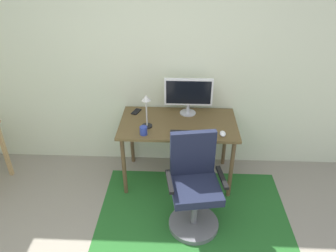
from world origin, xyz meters
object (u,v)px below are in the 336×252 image
at_px(computer_mouse, 223,134).
at_px(cell_phone, 136,112).
at_px(office_chair, 194,190).
at_px(coffee_cup, 144,131).
at_px(monitor, 188,93).
at_px(desk_lamp, 146,106).
at_px(desk, 178,129).
at_px(keyboard, 191,134).

height_order(computer_mouse, cell_phone, computer_mouse).
xyz_separation_m(computer_mouse, office_chair, (-0.29, -0.45, -0.35)).
bearing_deg(coffee_cup, monitor, 46.04).
xyz_separation_m(coffee_cup, cell_phone, (-0.14, 0.47, -0.04)).
relative_size(coffee_cup, cell_phone, 0.62).
height_order(coffee_cup, desk_lamp, desk_lamp).
bearing_deg(monitor, office_chair, -86.08).
xyz_separation_m(desk, coffee_cup, (-0.35, -0.26, 0.12)).
xyz_separation_m(cell_phone, office_chair, (0.65, -0.91, -0.34)).
distance_m(computer_mouse, cell_phone, 1.04).
bearing_deg(cell_phone, desk_lamp, -45.03).
height_order(desk_lamp, office_chair, desk_lamp).
bearing_deg(computer_mouse, monitor, 127.69).
bearing_deg(coffee_cup, desk_lamp, 83.02).
height_order(monitor, office_chair, monitor).
bearing_deg(cell_phone, monitor, 18.15).
xyz_separation_m(coffee_cup, office_chair, (0.51, -0.43, -0.38)).
height_order(computer_mouse, desk_lamp, desk_lamp).
xyz_separation_m(desk, keyboard, (0.14, -0.25, 0.09)).
bearing_deg(coffee_cup, cell_phone, 106.23).
bearing_deg(computer_mouse, cell_phone, 154.03).
height_order(desk, coffee_cup, coffee_cup).
height_order(desk, desk_lamp, desk_lamp).
relative_size(computer_mouse, office_chair, 0.11).
distance_m(monitor, computer_mouse, 0.61).
bearing_deg(coffee_cup, office_chair, -40.26).
xyz_separation_m(desk, cell_phone, (-0.48, 0.22, 0.09)).
xyz_separation_m(computer_mouse, cell_phone, (-0.94, 0.46, -0.01)).
xyz_separation_m(keyboard, desk_lamp, (-0.46, 0.15, 0.23)).
bearing_deg(coffee_cup, keyboard, 1.03).
height_order(keyboard, cell_phone, keyboard).
bearing_deg(office_chair, keyboard, 84.30).
bearing_deg(computer_mouse, office_chair, -122.23).
bearing_deg(desk, monitor, 63.68).
relative_size(desk, office_chair, 1.29).
distance_m(desk, cell_phone, 0.54).
relative_size(desk, cell_phone, 8.99).
bearing_deg(computer_mouse, coffee_cup, -178.68).
distance_m(desk, office_chair, 0.76).
bearing_deg(desk, coffee_cup, -143.49).
relative_size(desk, keyboard, 2.93).
distance_m(monitor, keyboard, 0.52).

